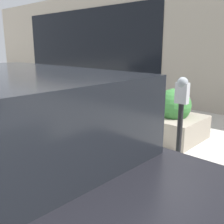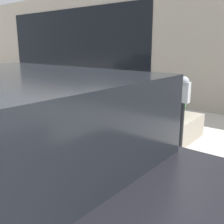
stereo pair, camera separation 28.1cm
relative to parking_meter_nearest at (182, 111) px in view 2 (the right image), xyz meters
The scene contains 9 objects.
ground_plane 1.46m from the parking_meter_nearest, 20.52° to the left, with size 40.00×40.00×0.00m, color beige.
curb_strip 1.47m from the parking_meter_nearest, 24.35° to the left, with size 24.50×0.16×0.04m.
building_facade 4.32m from the parking_meter_nearest, 75.98° to the right, with size 24.50×0.17×3.80m.
parking_meter_nearest is the anchor object (origin of this frame).
parking_meter_second 1.03m from the parking_meter_nearest, ahead, with size 0.20×0.17×1.31m.
parking_meter_middle 1.98m from the parking_meter_nearest, ahead, with size 0.16×0.13×1.29m.
planter_box 1.78m from the parking_meter_nearest, 57.70° to the right, with size 1.11×1.14×1.03m.
parked_car_middle 2.30m from the parking_meter_nearest, 72.15° to the left, with size 4.49×1.87×1.63m.
trash_bin 2.90m from the parking_meter_nearest, 28.38° to the right, with size 0.47×0.47×1.14m.
Camera 2 is at (-2.45, 2.95, 1.84)m, focal length 42.00 mm.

